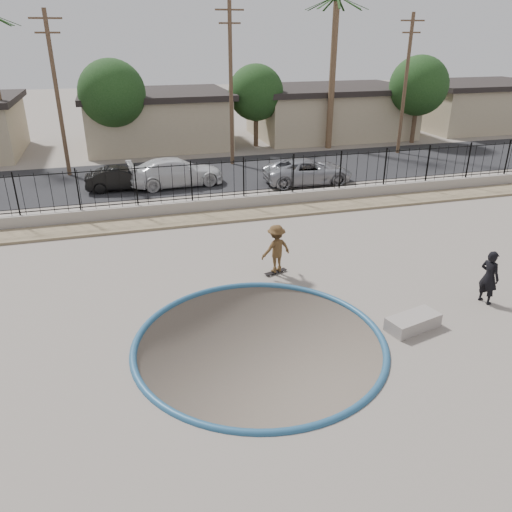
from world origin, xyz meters
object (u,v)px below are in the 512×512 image
object	(u,v)px
concrete_ledge	(413,322)
car_b	(121,179)
skateboard	(276,272)
car_d	(308,171)
videographer	(489,277)
car_c	(176,172)
skater	(276,251)

from	to	relation	value
concrete_ledge	car_b	distance (m)	18.16
skateboard	car_d	xyz separation A→B (m)	(5.25, 10.40, 0.67)
concrete_ledge	car_d	xyz separation A→B (m)	(2.55, 14.90, 0.53)
concrete_ledge	car_d	world-z (taller)	car_d
videographer	car_c	distance (m)	17.51
car_c	car_d	bearing A→B (deg)	-107.63
videographer	concrete_ledge	bearing A→B (deg)	88.44
videographer	car_d	distance (m)	14.17
car_d	car_b	bearing A→B (deg)	82.67
skater	concrete_ledge	bearing A→B (deg)	106.35
skateboard	car_c	bearing A→B (deg)	80.30
concrete_ledge	skater	bearing A→B (deg)	120.93
skateboard	car_b	size ratio (longest dim) A/B	0.24
skateboard	car_d	world-z (taller)	car_d
car_b	car_d	size ratio (longest dim) A/B	0.74
concrete_ledge	car_b	xyz separation A→B (m)	(-7.57, 16.50, 0.44)
videographer	skater	bearing A→B (deg)	41.54
skateboard	videographer	bearing A→B (deg)	-51.92
skateboard	concrete_ledge	distance (m)	5.25
skater	car_c	bearing A→B (deg)	-95.60
skater	skateboard	size ratio (longest dim) A/B	1.96
videographer	concrete_ledge	size ratio (longest dim) A/B	1.10
car_c	car_b	bearing A→B (deg)	85.00
car_b	concrete_ledge	bearing A→B (deg)	-155.02
skateboard	concrete_ledge	bearing A→B (deg)	-77.74
skater	skateboard	xyz separation A→B (m)	(-0.00, -0.00, -0.80)
skater	videographer	bearing A→B (deg)	132.17
skateboard	concrete_ledge	xyz separation A→B (m)	(2.70, -4.50, 0.14)
car_d	skater	bearing A→B (deg)	154.89
concrete_ledge	car_c	xyz separation A→B (m)	(-4.59, 16.50, 0.59)
skater	car_d	size ratio (longest dim) A/B	0.35
skater	car_c	xyz separation A→B (m)	(-1.89, 12.00, -0.07)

